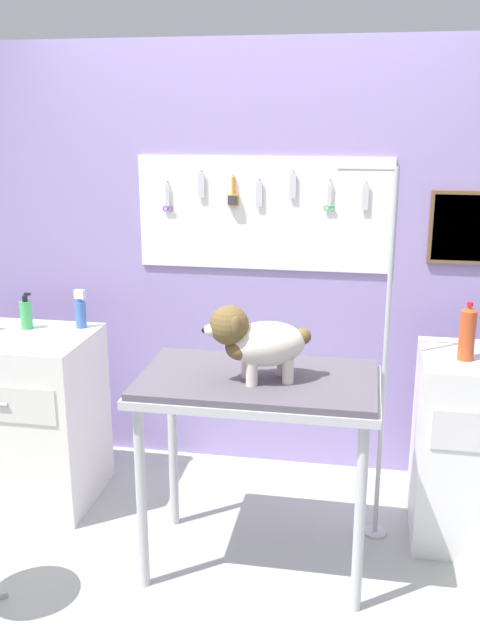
% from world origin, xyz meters
% --- Properties ---
extents(ground, '(4.40, 4.00, 0.04)m').
position_xyz_m(ground, '(0.00, 0.00, -0.02)').
color(ground, '#A7AAA3').
extents(rear_wall_panel, '(4.00, 0.11, 2.30)m').
position_xyz_m(rear_wall_panel, '(0.01, 1.28, 1.16)').
color(rear_wall_panel, '#9582BE').
rests_on(rear_wall_panel, ground).
extents(grooming_table, '(1.00, 0.60, 0.89)m').
position_xyz_m(grooming_table, '(0.15, 0.27, 0.79)').
color(grooming_table, '#B7B7BC').
rests_on(grooming_table, ground).
extents(grooming_arm, '(0.30, 0.11, 1.72)m').
position_xyz_m(grooming_arm, '(0.66, 0.59, 0.80)').
color(grooming_arm, '#B7B7BC').
rests_on(grooming_arm, ground).
extents(dog, '(0.43, 0.30, 0.32)m').
position_xyz_m(dog, '(0.14, 0.22, 1.06)').
color(dog, beige).
rests_on(dog, grooming_table).
extents(counter_left, '(0.80, 0.58, 0.88)m').
position_xyz_m(counter_left, '(-1.16, 0.64, 0.44)').
color(counter_left, silver).
rests_on(counter_left, ground).
extents(pump_bottle_white, '(0.05, 0.05, 0.20)m').
position_xyz_m(pump_bottle_white, '(-0.85, 0.83, 0.96)').
color(pump_bottle_white, '#3966B4').
rests_on(pump_bottle_white, counter_left).
extents(spray_bottle_tall, '(0.06, 0.06, 0.19)m').
position_xyz_m(spray_bottle_tall, '(-1.12, 0.76, 0.95)').
color(spray_bottle_tall, '#3CA458').
rests_on(spray_bottle_tall, counter_left).
extents(soda_bottle, '(0.07, 0.07, 0.26)m').
position_xyz_m(soda_bottle, '(1.01, 0.63, 1.01)').
color(soda_bottle, '#BF4720').
rests_on(soda_bottle, cabinet_right).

